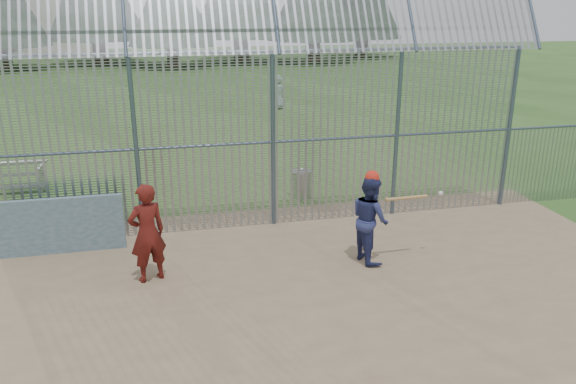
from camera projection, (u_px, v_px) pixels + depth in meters
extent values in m
plane|color=#2D511E|center=(313.00, 295.00, 10.08)|extent=(120.00, 120.00, 0.00)
cube|color=#756047|center=(321.00, 309.00, 9.62)|extent=(14.00, 10.00, 0.02)
cube|color=#38566B|center=(62.00, 226.00, 11.58)|extent=(2.50, 0.12, 1.20)
imported|color=navy|center=(370.00, 219.00, 11.16)|extent=(0.79, 0.95, 1.77)
imported|color=maroon|center=(147.00, 233.00, 10.31)|extent=(0.81, 0.67, 1.90)
imported|color=gray|center=(278.00, 92.00, 27.50)|extent=(0.95, 0.80, 1.65)
sphere|color=red|center=(372.00, 177.00, 10.88)|extent=(0.28, 0.28, 0.28)
cylinder|color=#AA7F4C|center=(407.00, 198.00, 11.03)|extent=(0.85, 0.09, 0.07)
sphere|color=#AA7F4C|center=(387.00, 199.00, 10.94)|extent=(0.09, 0.09, 0.09)
sphere|color=white|center=(441.00, 193.00, 11.17)|extent=(0.09, 0.09, 0.09)
cylinder|color=#919499|center=(302.00, 185.00, 15.06)|extent=(0.52, 0.52, 0.70)
cylinder|color=#9EA0A5|center=(302.00, 171.00, 14.94)|extent=(0.56, 0.56, 0.05)
sphere|color=#9EA0A5|center=(302.00, 170.00, 14.93)|extent=(0.10, 0.10, 0.10)
cube|color=gray|center=(43.00, 177.00, 15.77)|extent=(0.06, 0.90, 0.70)
cylinder|color=#47566B|center=(136.00, 149.00, 12.03)|extent=(0.10, 0.10, 4.00)
cylinder|color=#47566B|center=(273.00, 142.00, 12.67)|extent=(0.10, 0.10, 4.00)
cylinder|color=#47566B|center=(397.00, 135.00, 13.31)|extent=(0.10, 0.10, 4.00)
cylinder|color=#47566B|center=(509.00, 129.00, 13.95)|extent=(0.10, 0.10, 4.00)
cylinder|color=#47566B|center=(272.00, 51.00, 12.03)|extent=(12.00, 0.07, 0.07)
cylinder|color=#47566B|center=(273.00, 142.00, 12.67)|extent=(12.00, 0.06, 0.06)
cube|color=gray|center=(273.00, 142.00, 12.67)|extent=(12.00, 0.02, 4.00)
cube|color=gray|center=(276.00, 20.00, 11.48)|extent=(12.00, 0.77, 1.31)
cylinder|color=#47566B|center=(504.00, 168.00, 14.27)|extent=(0.08, 0.08, 2.00)
cylinder|color=#332319|center=(3.00, 50.00, 43.53)|extent=(1.19, 1.19, 3.06)
cylinder|color=#332319|center=(100.00, 43.00, 47.73)|extent=(1.33, 1.33, 3.42)
cylinder|color=#332319|center=(173.00, 49.00, 45.41)|extent=(1.12, 1.12, 2.88)
cylinder|color=#332319|center=(241.00, 41.00, 49.34)|extent=(1.40, 1.40, 3.60)
cylinder|color=#332319|center=(313.00, 43.00, 48.83)|extent=(1.26, 1.26, 3.24)
cylinder|color=#332319|center=(362.00, 41.00, 53.83)|extent=(1.19, 1.19, 3.06)
cube|color=#B2A58C|center=(62.00, 22.00, 60.10)|extent=(8.00, 7.00, 6.00)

